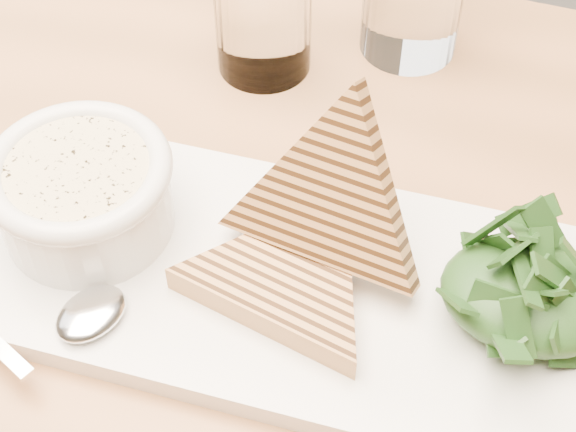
% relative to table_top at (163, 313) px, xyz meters
% --- Properties ---
extents(table_top, '(1.19, 0.84, 0.04)m').
position_rel_table_top_xyz_m(table_top, '(0.00, 0.00, 0.00)').
color(table_top, '#AD7243').
rests_on(table_top, ground).
extents(platter, '(0.40, 0.19, 0.02)m').
position_rel_table_top_xyz_m(platter, '(0.07, 0.02, 0.03)').
color(platter, white).
rests_on(platter, table_top).
extents(soup_bowl, '(0.11, 0.11, 0.04)m').
position_rel_table_top_xyz_m(soup_bowl, '(-0.06, 0.03, 0.06)').
color(soup_bowl, white).
rests_on(soup_bowl, platter).
extents(soup, '(0.09, 0.09, 0.01)m').
position_rel_table_top_xyz_m(soup, '(-0.06, 0.03, 0.08)').
color(soup, beige).
rests_on(soup, soup_bowl).
extents(bowl_rim, '(0.12, 0.12, 0.01)m').
position_rel_table_top_xyz_m(bowl_rim, '(-0.06, 0.03, 0.09)').
color(bowl_rim, white).
rests_on(bowl_rim, soup_bowl).
extents(sandwich_flat, '(0.18, 0.18, 0.02)m').
position_rel_table_top_xyz_m(sandwich_flat, '(0.08, 0.01, 0.05)').
color(sandwich_flat, '#BD844D').
rests_on(sandwich_flat, platter).
extents(sandwich_lean, '(0.17, 0.17, 0.17)m').
position_rel_table_top_xyz_m(sandwich_lean, '(0.10, 0.05, 0.09)').
color(sandwich_lean, '#BD844D').
rests_on(sandwich_lean, sandwich_flat).
extents(salad_base, '(0.10, 0.08, 0.04)m').
position_rel_table_top_xyz_m(salad_base, '(0.22, 0.03, 0.06)').
color(salad_base, black).
rests_on(salad_base, platter).
extents(arugula_pile, '(0.11, 0.10, 0.05)m').
position_rel_table_top_xyz_m(arugula_pile, '(0.22, 0.03, 0.06)').
color(arugula_pile, '#284F1E').
rests_on(arugula_pile, platter).
extents(spoon_bowl, '(0.05, 0.06, 0.01)m').
position_rel_table_top_xyz_m(spoon_bowl, '(-0.03, -0.04, 0.04)').
color(spoon_bowl, silver).
rests_on(spoon_bowl, platter).
extents(glass_near, '(0.07, 0.07, 0.11)m').
position_rel_table_top_xyz_m(glass_near, '(0.01, 0.23, 0.08)').
color(glass_near, white).
rests_on(glass_near, table_top).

